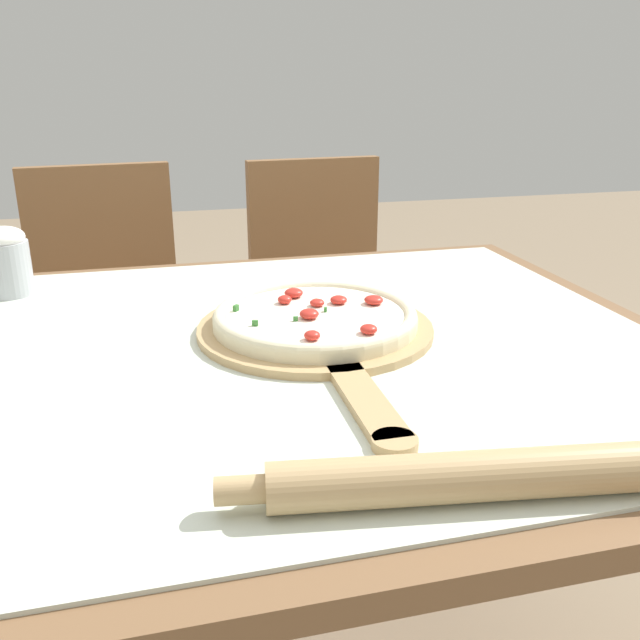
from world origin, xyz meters
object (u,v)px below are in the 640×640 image
chair_right (324,296)px  flour_cup (5,261)px  rolling_pin (472,476)px  pizza_peel (319,334)px  pizza (315,317)px  chair_left (110,312)px

chair_right → flour_cup: (-0.71, -0.52, 0.28)m
rolling_pin → chair_right: size_ratio=0.53×
pizza_peel → chair_right: chair_right is taller
pizza_peel → pizza: (0.00, 0.02, 0.02)m
pizza → rolling_pin: (0.04, -0.45, -0.00)m
rolling_pin → chair_left: (-0.39, 1.29, -0.25)m
chair_right → flour_cup: chair_right is taller
pizza → rolling_pin: rolling_pin is taller
pizza → rolling_pin: bearing=-85.3°
pizza_peel → rolling_pin: 0.43m
flour_cup → chair_right: bearing=36.4°
pizza → chair_right: 0.90m
pizza → pizza_peel: bearing=-90.8°
pizza → chair_right: (0.23, 0.84, -0.25)m
pizza_peel → rolling_pin: (0.04, -0.43, 0.02)m
rolling_pin → chair_left: 1.37m
pizza_peel → flour_cup: 0.59m
flour_cup → pizza: bearing=-33.3°
pizza → flour_cup: size_ratio=2.53×
pizza_peel → chair_left: (-0.35, 0.86, -0.23)m
pizza_peel → rolling_pin: rolling_pin is taller
chair_left → chair_right: (0.58, 0.00, 0.00)m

